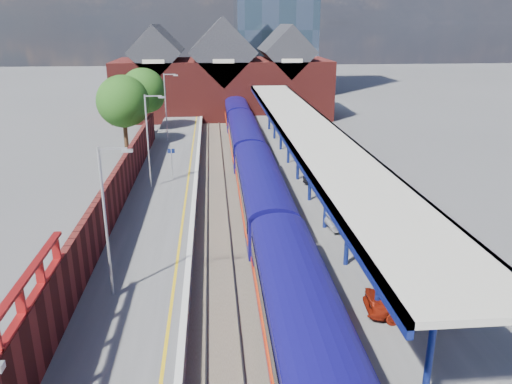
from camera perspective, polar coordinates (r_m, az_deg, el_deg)
ground at (r=46.68m, az=-2.79°, el=2.70°), size 240.00×240.00×0.00m
ballast_bed at (r=37.17m, az=-2.14°, el=-1.51°), size 6.00×76.00×0.06m
rails at (r=37.14m, az=-2.14°, el=-1.38°), size 4.51×76.00×0.14m
left_platform at (r=37.17m, az=-10.64°, el=-1.07°), size 5.00×76.00×1.00m
right_platform at (r=37.77m, az=6.98°, el=-0.55°), size 6.00×76.00×1.00m
coping_left at (r=36.83m, az=-7.05°, el=-0.20°), size 0.30×76.00×0.05m
coping_right at (r=37.12m, az=2.71°, el=0.08°), size 0.30×76.00×0.05m
yellow_line at (r=36.86m, az=-7.98°, el=-0.25°), size 0.14×76.00×0.01m
train at (r=41.98m, az=-0.54°, el=3.88°), size 2.90×65.92×3.45m
canopy at (r=38.25m, az=5.90°, el=7.12°), size 4.50×52.00×4.48m
lamp_post_b at (r=22.76m, az=-16.56°, el=-2.39°), size 1.48×0.18×7.00m
lamp_post_c at (r=37.96m, az=-12.09°, el=6.32°), size 1.48×0.18×7.00m
lamp_post_d at (r=53.62m, az=-10.16°, el=9.99°), size 1.48×0.18×7.00m
platform_sign at (r=40.28m, az=-9.62°, el=3.81°), size 0.55×0.08×2.50m
brick_wall at (r=30.90m, az=-16.71°, el=-1.83°), size 0.35×50.00×3.86m
station_building at (r=73.23m, az=-3.82°, el=12.88°), size 30.00×12.12×13.78m
tree_near at (r=52.02m, az=-14.81°, el=9.81°), size 5.20×5.20×8.10m
tree_far at (r=59.71m, az=-12.63°, el=11.06°), size 5.20×5.20×8.10m
parked_car_red at (r=22.74m, az=17.81°, el=-11.67°), size 4.39×2.04×1.45m
parked_car_silver at (r=30.87m, az=12.07°, el=-2.90°), size 4.56×2.05×1.45m
parked_car_dark at (r=38.69m, az=8.94°, el=1.68°), size 5.14×3.49×1.38m
parked_car_blue at (r=31.55m, az=14.18°, el=-2.84°), size 4.42×2.32×1.19m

